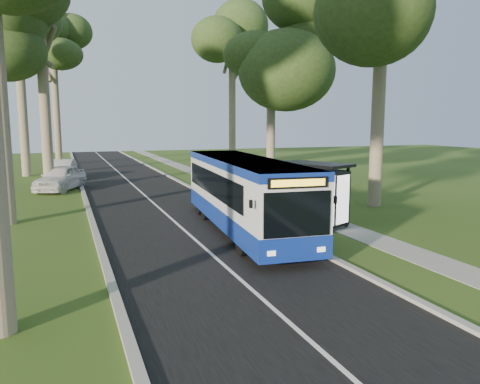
% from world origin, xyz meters
% --- Properties ---
extents(ground, '(120.00, 120.00, 0.00)m').
position_xyz_m(ground, '(0.00, 0.00, 0.00)').
color(ground, '#314D18').
rests_on(ground, ground).
extents(road, '(7.00, 100.00, 0.02)m').
position_xyz_m(road, '(-3.50, 10.00, 0.01)').
color(road, black).
rests_on(road, ground).
extents(kerb_east, '(0.25, 100.00, 0.12)m').
position_xyz_m(kerb_east, '(0.00, 10.00, 0.06)').
color(kerb_east, '#9E9B93').
rests_on(kerb_east, ground).
extents(kerb_west, '(0.25, 100.00, 0.12)m').
position_xyz_m(kerb_west, '(-7.00, 10.00, 0.06)').
color(kerb_west, '#9E9B93').
rests_on(kerb_west, ground).
extents(centre_line, '(0.12, 100.00, 0.00)m').
position_xyz_m(centre_line, '(-3.50, 10.00, 0.02)').
color(centre_line, white).
rests_on(centre_line, road).
extents(footpath, '(1.50, 100.00, 0.02)m').
position_xyz_m(footpath, '(3.00, 10.00, 0.01)').
color(footpath, gray).
rests_on(footpath, ground).
extents(bus, '(3.31, 11.50, 3.00)m').
position_xyz_m(bus, '(-1.22, 2.99, 1.56)').
color(bus, white).
rests_on(bus, ground).
extents(bus_stop_sign, '(0.15, 0.33, 2.36)m').
position_xyz_m(bus_stop_sign, '(0.33, -1.16, 1.48)').
color(bus_stop_sign, gray).
rests_on(bus_stop_sign, ground).
extents(bus_shelter, '(2.82, 3.59, 2.73)m').
position_xyz_m(bus_shelter, '(2.22, 2.64, 1.93)').
color(bus_shelter, black).
rests_on(bus_shelter, ground).
extents(litter_bin, '(0.56, 0.56, 0.98)m').
position_xyz_m(litter_bin, '(1.13, 2.54, 0.50)').
color(litter_bin, black).
rests_on(litter_bin, ground).
extents(car_white, '(3.79, 5.30, 1.68)m').
position_xyz_m(car_white, '(-8.32, 18.06, 0.84)').
color(car_white, silver).
rests_on(car_white, ground).
extents(car_silver, '(2.46, 4.96, 1.56)m').
position_xyz_m(car_silver, '(-8.21, 24.41, 0.78)').
color(car_silver, '#B5B7BE').
rests_on(car_silver, ground).
extents(tree_west_c, '(5.20, 5.20, 14.80)m').
position_xyz_m(tree_west_c, '(-9.00, 18.00, 10.97)').
color(tree_west_c, '#7A6B56').
rests_on(tree_west_c, ground).
extents(tree_west_d, '(5.20, 5.20, 17.45)m').
position_xyz_m(tree_west_d, '(-11.00, 28.00, 12.90)').
color(tree_west_d, '#7A6B56').
rests_on(tree_west_d, ground).
extents(tree_west_e, '(5.20, 5.20, 16.38)m').
position_xyz_m(tree_west_e, '(-8.50, 38.00, 12.12)').
color(tree_west_e, '#7A6B56').
rests_on(tree_west_e, ground).
extents(tree_east_c, '(5.20, 5.20, 14.06)m').
position_xyz_m(tree_east_c, '(6.80, 18.00, 10.42)').
color(tree_east_c, '#7A6B56').
rests_on(tree_east_c, ground).
extents(tree_east_d, '(5.20, 5.20, 15.56)m').
position_xyz_m(tree_east_d, '(8.00, 30.00, 11.52)').
color(tree_east_d, '#7A6B56').
rests_on(tree_east_d, ground).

